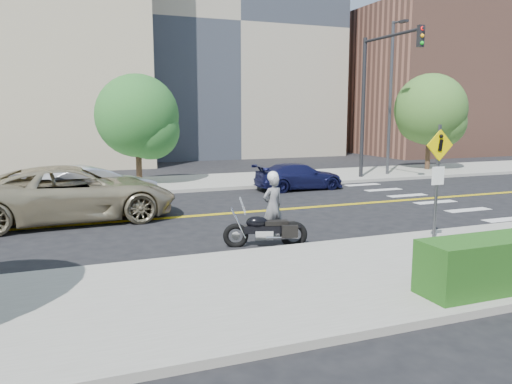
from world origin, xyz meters
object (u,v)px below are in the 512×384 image
Objects in this scene: pedestrian_sign at (438,173)px; motorcycle at (266,222)px; suv at (74,193)px; parked_car_blue at (299,176)px; parked_car_silver at (93,187)px; motorcyclist at (273,204)px.

motorcycle is (-3.81, 1.88, -1.32)m from pedestrian_sign.
parked_car_blue is (9.66, 3.44, -0.29)m from suv.
motorcycle is at bearing 153.70° from pedestrian_sign.
pedestrian_sign is 10.58m from parked_car_blue.
pedestrian_sign is 0.73× the size of parked_car_blue.
motorcycle reaches higher than parked_car_blue.
suv reaches higher than parked_car_blue.
motorcycle is at bearing 148.30° from parked_car_blue.
motorcycle is at bearing -169.26° from parked_car_silver.
suv is 1.56× the size of parked_car_blue.
motorcycle is at bearing -141.53° from suv.
pedestrian_sign is at bearing -157.25° from parked_car_silver.
suv reaches higher than motorcycle.
pedestrian_sign is at bearing -133.19° from suv.
parked_car_silver is at bearing -69.60° from motorcyclist.
pedestrian_sign is 4.45m from motorcycle.
motorcycle is 0.33× the size of suv.
suv is at bearing 148.88° from motorcycle.
pedestrian_sign reaches higher than suv.
suv is at bearing -53.69° from motorcyclist.
motorcyclist is 1.10m from motorcycle.
parked_car_blue is at bearing 82.87° from pedestrian_sign.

